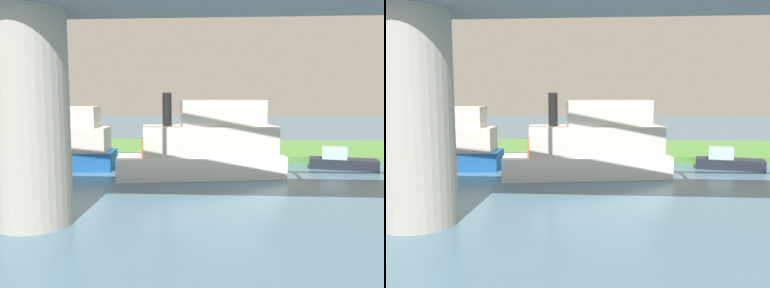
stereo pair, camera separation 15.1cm
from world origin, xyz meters
TOP-DOWN VIEW (x-y plane):
  - ground_plane at (0.00, 0.00)m, footprint 160.00×160.00m
  - grassy_bank at (0.00, -6.00)m, footprint 80.00×12.00m
  - bridge_pylon at (3.56, 15.38)m, footprint 2.89×2.89m
  - person_on_bank at (-2.74, -2.03)m, footprint 0.46×0.46m
  - mooring_post at (7.22, -0.58)m, footprint 0.20×0.20m
  - riverboat_paddlewheel at (-2.80, 5.27)m, footprint 10.69×5.18m
  - motorboat_red at (7.96, 3.47)m, footprint 9.53×3.95m
  - motorboat_white at (-12.15, 2.03)m, footprint 4.76×2.59m
  - houseboat_blue at (8.18, 8.88)m, footprint 5.33×2.63m

SIDE VIEW (x-z plane):
  - ground_plane at x=0.00m, z-range 0.00..0.00m
  - grassy_bank at x=0.00m, z-range 0.00..0.50m
  - motorboat_white at x=-12.15m, z-range -0.21..1.29m
  - houseboat_blue at x=8.18m, z-range -0.24..1.46m
  - mooring_post at x=7.22m, z-range 0.50..1.51m
  - person_on_bank at x=-2.74m, z-range 0.51..1.90m
  - motorboat_red at x=7.96m, z-range -0.61..4.13m
  - riverboat_paddlewheel at x=-2.80m, z-range -0.68..4.56m
  - bridge_pylon at x=3.56m, z-range 0.00..8.20m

